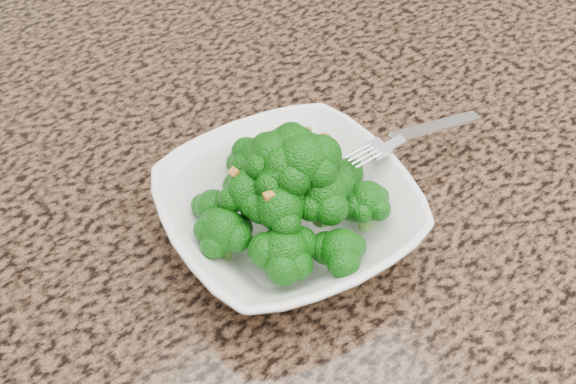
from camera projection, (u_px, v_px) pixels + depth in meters
granite_counter at (309, 199)px, 0.65m from camera, size 1.64×1.04×0.03m
bowl at (288, 213)px, 0.59m from camera, size 0.23×0.23×0.05m
broccoli_pile at (288, 162)px, 0.54m from camera, size 0.18×0.18×0.07m
garlic_topping at (288, 125)px, 0.52m from camera, size 0.11×0.11×0.01m
fork at (397, 142)px, 0.60m from camera, size 0.17×0.04×0.01m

